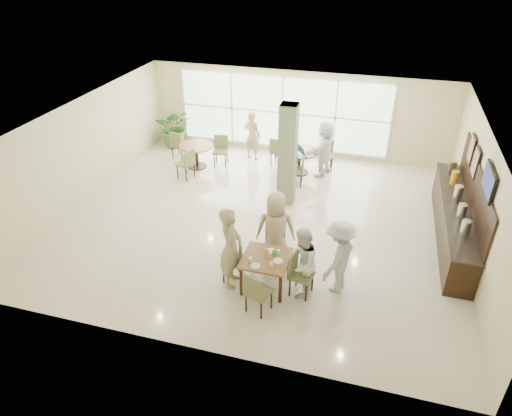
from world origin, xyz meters
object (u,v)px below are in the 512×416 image
(potted_plant, at_px, (175,128))
(teen_right, at_px, (302,262))
(round_table_right, at_px, (300,155))
(buffet_counter, at_px, (454,219))
(adult_b, at_px, (324,149))
(teen_left, at_px, (231,248))
(teen_far, at_px, (276,230))
(adult_standing, at_px, (252,135))
(adult_a, at_px, (291,158))
(main_table, at_px, (266,261))
(round_table_left, at_px, (196,150))
(teen_standing, at_px, (339,256))

(potted_plant, relative_size, teen_right, 0.89)
(round_table_right, xyz_separation_m, buffet_counter, (4.29, -2.55, -0.03))
(adult_b, bearing_deg, teen_left, 6.39)
(teen_far, bearing_deg, buffet_counter, -164.82)
(adult_standing, bearing_deg, teen_far, 129.93)
(teen_far, height_order, adult_a, teen_far)
(main_table, xyz_separation_m, adult_standing, (-2.08, 6.17, 0.15))
(teen_left, bearing_deg, potted_plant, 25.25)
(adult_standing, bearing_deg, round_table_right, 178.52)
(round_table_right, height_order, teen_far, teen_far)
(buffet_counter, bearing_deg, adult_a, 157.67)
(round_table_left, xyz_separation_m, teen_standing, (5.05, -4.72, 0.26))
(round_table_left, bearing_deg, teen_far, -49.52)
(adult_b, bearing_deg, teen_standing, 28.68)
(teen_right, relative_size, adult_a, 0.97)
(potted_plant, xyz_separation_m, teen_standing, (6.40, -6.10, 0.14))
(teen_standing, xyz_separation_m, adult_a, (-1.93, 4.47, -0.03))
(main_table, height_order, potted_plant, potted_plant)
(buffet_counter, bearing_deg, teen_right, -136.77)
(adult_standing, bearing_deg, teen_right, 133.21)
(buffet_counter, bearing_deg, adult_standing, 152.10)
(buffet_counter, relative_size, potted_plant, 3.40)
(main_table, bearing_deg, adult_a, 95.77)
(potted_plant, height_order, adult_standing, adult_standing)
(round_table_left, height_order, round_table_right, same)
(buffet_counter, distance_m, adult_standing, 6.79)
(round_table_left, distance_m, buffet_counter, 7.81)
(teen_left, xyz_separation_m, adult_a, (0.24, 4.90, -0.12))
(round_table_left, height_order, teen_left, teen_left)
(teen_far, xyz_separation_m, teen_standing, (1.44, -0.49, -0.07))
(teen_left, xyz_separation_m, teen_right, (1.46, 0.10, -0.14))
(main_table, relative_size, adult_standing, 0.60)
(buffet_counter, distance_m, teen_far, 4.49)
(round_table_left, height_order, potted_plant, potted_plant)
(round_table_left, relative_size, adult_a, 0.67)
(potted_plant, distance_m, teen_standing, 8.85)
(teen_right, bearing_deg, teen_far, -135.70)
(teen_right, bearing_deg, teen_left, -83.55)
(adult_a, xyz_separation_m, adult_standing, (-1.59, 1.37, 0.01))
(main_table, distance_m, teen_far, 0.87)
(adult_a, bearing_deg, round_table_left, 168.19)
(round_table_left, relative_size, adult_b, 0.62)
(round_table_left, relative_size, potted_plant, 0.78)
(main_table, xyz_separation_m, teen_standing, (1.44, 0.34, 0.17))
(potted_plant, height_order, teen_left, teen_left)
(round_table_right, distance_m, adult_a, 0.78)
(teen_left, bearing_deg, adult_b, -18.40)
(round_table_right, distance_m, buffet_counter, 4.99)
(teen_far, xyz_separation_m, adult_standing, (-2.08, 5.34, -0.09))
(teen_left, xyz_separation_m, teen_far, (0.72, 0.93, -0.02))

